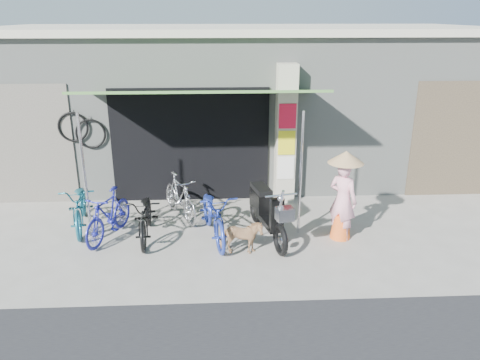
{
  "coord_description": "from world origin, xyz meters",
  "views": [
    {
      "loc": [
        -0.62,
        -7.28,
        3.96
      ],
      "look_at": [
        -0.2,
        1.0,
        1.0
      ],
      "focal_mm": 35.0,
      "sensor_mm": 36.0,
      "label": 1
    }
  ],
  "objects_px": {
    "bike_blue": "(108,215)",
    "bike_black": "(146,216)",
    "moped": "(267,211)",
    "nun": "(343,196)",
    "bike_navy": "(214,214)",
    "bike_teal": "(81,205)",
    "bike_silver": "(180,197)",
    "street_dog": "(241,237)"
  },
  "relations": [
    {
      "from": "bike_black",
      "to": "bike_navy",
      "type": "distance_m",
      "value": 1.25
    },
    {
      "from": "bike_silver",
      "to": "moped",
      "type": "distance_m",
      "value": 1.92
    },
    {
      "from": "moped",
      "to": "street_dog",
      "type": "bearing_deg",
      "value": -140.45
    },
    {
      "from": "bike_silver",
      "to": "nun",
      "type": "height_order",
      "value": "nun"
    },
    {
      "from": "bike_black",
      "to": "bike_navy",
      "type": "xyz_separation_m",
      "value": [
        1.25,
        -0.09,
        0.05
      ]
    },
    {
      "from": "street_dog",
      "to": "moped",
      "type": "relative_size",
      "value": 0.38
    },
    {
      "from": "bike_blue",
      "to": "bike_black",
      "type": "relative_size",
      "value": 0.91
    },
    {
      "from": "bike_teal",
      "to": "moped",
      "type": "distance_m",
      "value": 3.59
    },
    {
      "from": "bike_silver",
      "to": "bike_navy",
      "type": "xyz_separation_m",
      "value": [
        0.69,
        -0.98,
        0.03
      ]
    },
    {
      "from": "nun",
      "to": "bike_silver",
      "type": "bearing_deg",
      "value": 25.36
    },
    {
      "from": "bike_black",
      "to": "street_dog",
      "type": "relative_size",
      "value": 2.26
    },
    {
      "from": "bike_blue",
      "to": "bike_navy",
      "type": "relative_size",
      "value": 0.82
    },
    {
      "from": "bike_black",
      "to": "moped",
      "type": "xyz_separation_m",
      "value": [
        2.22,
        -0.06,
        0.07
      ]
    },
    {
      "from": "bike_navy",
      "to": "nun",
      "type": "distance_m",
      "value": 2.38
    },
    {
      "from": "bike_black",
      "to": "bike_silver",
      "type": "xyz_separation_m",
      "value": [
        0.55,
        0.89,
        0.02
      ]
    },
    {
      "from": "bike_black",
      "to": "street_dog",
      "type": "bearing_deg",
      "value": -26.0
    },
    {
      "from": "bike_navy",
      "to": "street_dog",
      "type": "height_order",
      "value": "bike_navy"
    },
    {
      "from": "bike_navy",
      "to": "street_dog",
      "type": "xyz_separation_m",
      "value": [
        0.47,
        -0.63,
        -0.18
      ]
    },
    {
      "from": "moped",
      "to": "nun",
      "type": "xyz_separation_m",
      "value": [
        1.38,
        -0.12,
        0.33
      ]
    },
    {
      "from": "bike_blue",
      "to": "nun",
      "type": "relative_size",
      "value": 0.91
    },
    {
      "from": "bike_teal",
      "to": "bike_black",
      "type": "distance_m",
      "value": 1.42
    },
    {
      "from": "bike_blue",
      "to": "bike_navy",
      "type": "xyz_separation_m",
      "value": [
        1.94,
        -0.11,
        0.03
      ]
    },
    {
      "from": "bike_teal",
      "to": "bike_silver",
      "type": "xyz_separation_m",
      "value": [
        1.88,
        0.38,
        -0.01
      ]
    },
    {
      "from": "moped",
      "to": "nun",
      "type": "relative_size",
      "value": 1.16
    },
    {
      "from": "bike_blue",
      "to": "bike_black",
      "type": "height_order",
      "value": "bike_blue"
    },
    {
      "from": "bike_blue",
      "to": "bike_silver",
      "type": "height_order",
      "value": "bike_blue"
    },
    {
      "from": "bike_blue",
      "to": "street_dog",
      "type": "bearing_deg",
      "value": 1.68
    },
    {
      "from": "bike_blue",
      "to": "moped",
      "type": "bearing_deg",
      "value": 17.27
    },
    {
      "from": "nun",
      "to": "bike_navy",
      "type": "bearing_deg",
      "value": 42.45
    },
    {
      "from": "moped",
      "to": "bike_blue",
      "type": "bearing_deg",
      "value": 165.47
    },
    {
      "from": "street_dog",
      "to": "bike_black",
      "type": "bearing_deg",
      "value": 69.57
    },
    {
      "from": "bike_silver",
      "to": "street_dog",
      "type": "height_order",
      "value": "bike_silver"
    },
    {
      "from": "bike_blue",
      "to": "bike_navy",
      "type": "bearing_deg",
      "value": 15.56
    },
    {
      "from": "bike_black",
      "to": "moped",
      "type": "distance_m",
      "value": 2.22
    },
    {
      "from": "bike_black",
      "to": "moped",
      "type": "relative_size",
      "value": 0.86
    },
    {
      "from": "bike_black",
      "to": "bike_teal",
      "type": "bearing_deg",
      "value": 155.66
    },
    {
      "from": "moped",
      "to": "bike_teal",
      "type": "bearing_deg",
      "value": 157.94
    },
    {
      "from": "bike_black",
      "to": "nun",
      "type": "distance_m",
      "value": 3.63
    },
    {
      "from": "bike_teal",
      "to": "street_dog",
      "type": "relative_size",
      "value": 2.38
    },
    {
      "from": "bike_navy",
      "to": "street_dog",
      "type": "bearing_deg",
      "value": -65.05
    },
    {
      "from": "bike_silver",
      "to": "bike_navy",
      "type": "relative_size",
      "value": 0.82
    },
    {
      "from": "bike_navy",
      "to": "moped",
      "type": "xyz_separation_m",
      "value": [
        0.97,
        0.03,
        0.02
      ]
    }
  ]
}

